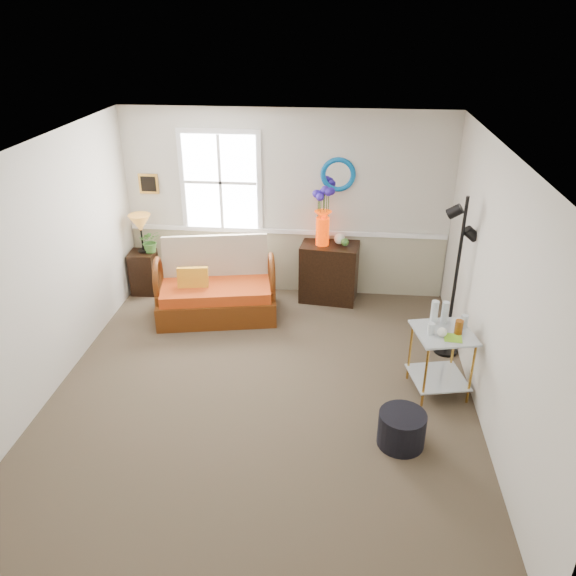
# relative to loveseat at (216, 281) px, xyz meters

# --- Properties ---
(floor) EXTENTS (4.50, 5.00, 0.01)m
(floor) POSITION_rel_loveseat_xyz_m (0.85, -1.62, -0.50)
(floor) COLOR brown
(floor) RESTS_ON ground
(ceiling) EXTENTS (4.50, 5.00, 0.01)m
(ceiling) POSITION_rel_loveseat_xyz_m (0.85, -1.62, 2.10)
(ceiling) COLOR white
(ceiling) RESTS_ON walls
(walls) EXTENTS (4.51, 5.01, 2.60)m
(walls) POSITION_rel_loveseat_xyz_m (0.85, -1.62, 0.80)
(walls) COLOR beige
(walls) RESTS_ON floor
(wainscot) EXTENTS (4.46, 0.02, 0.90)m
(wainscot) POSITION_rel_loveseat_xyz_m (0.85, 0.86, -0.05)
(wainscot) COLOR tan
(wainscot) RESTS_ON walls
(chair_rail) EXTENTS (4.46, 0.04, 0.06)m
(chair_rail) POSITION_rel_loveseat_xyz_m (0.85, 0.85, 0.42)
(chair_rail) COLOR white
(chair_rail) RESTS_ON walls
(window) EXTENTS (1.14, 0.06, 1.44)m
(window) POSITION_rel_loveseat_xyz_m (-0.05, 0.85, 1.10)
(window) COLOR white
(window) RESTS_ON walls
(picture) EXTENTS (0.28, 0.03, 0.28)m
(picture) POSITION_rel_loveseat_xyz_m (-1.07, 0.86, 1.05)
(picture) COLOR #C38B36
(picture) RESTS_ON walls
(mirror) EXTENTS (0.47, 0.07, 0.47)m
(mirror) POSITION_rel_loveseat_xyz_m (1.55, 0.86, 1.25)
(mirror) COLOR #0079B0
(mirror) RESTS_ON walls
(loveseat) EXTENTS (1.68, 1.15, 1.01)m
(loveseat) POSITION_rel_loveseat_xyz_m (0.00, 0.00, 0.00)
(loveseat) COLOR #643107
(loveseat) RESTS_ON floor
(throw_pillow) EXTENTS (0.41, 0.16, 0.40)m
(throw_pillow) POSITION_rel_loveseat_xyz_m (-0.28, -0.11, 0.02)
(throw_pillow) COLOR orange
(throw_pillow) RESTS_ON loveseat
(lamp_stand) EXTENTS (0.37, 0.37, 0.62)m
(lamp_stand) POSITION_rel_loveseat_xyz_m (-1.20, 0.59, -0.19)
(lamp_stand) COLOR black
(lamp_stand) RESTS_ON floor
(table_lamp) EXTENTS (0.33, 0.33, 0.56)m
(table_lamp) POSITION_rel_loveseat_xyz_m (-1.17, 0.59, 0.40)
(table_lamp) COLOR #C5802F
(table_lamp) RESTS_ON lamp_stand
(potted_plant) EXTENTS (0.40, 0.42, 0.26)m
(potted_plant) POSITION_rel_loveseat_xyz_m (-1.06, 0.61, 0.25)
(potted_plant) COLOR #437D33
(potted_plant) RESTS_ON lamp_stand
(cabinet) EXTENTS (0.83, 0.59, 0.83)m
(cabinet) POSITION_rel_loveseat_xyz_m (1.48, 0.64, -0.09)
(cabinet) COLOR black
(cabinet) RESTS_ON floor
(flower_vase) EXTENTS (0.29, 0.29, 0.80)m
(flower_vase) POSITION_rel_loveseat_xyz_m (1.37, 0.62, 0.73)
(flower_vase) COLOR #E42F00
(flower_vase) RESTS_ON cabinet
(side_table) EXTENTS (0.69, 0.69, 0.74)m
(side_table) POSITION_rel_loveseat_xyz_m (2.73, -1.42, -0.13)
(side_table) COLOR #C38A2F
(side_table) RESTS_ON floor
(tabletop_items) EXTENTS (0.48, 0.48, 0.27)m
(tabletop_items) POSITION_rel_loveseat_xyz_m (2.76, -1.38, 0.37)
(tabletop_items) COLOR silver
(tabletop_items) RESTS_ON side_table
(floor_lamp) EXTENTS (0.35, 0.35, 1.95)m
(floor_lamp) POSITION_rel_loveseat_xyz_m (2.94, -0.62, 0.47)
(floor_lamp) COLOR black
(floor_lamp) RESTS_ON floor
(ottoman) EXTENTS (0.58, 0.58, 0.35)m
(ottoman) POSITION_rel_loveseat_xyz_m (2.27, -2.31, -0.33)
(ottoman) COLOR black
(ottoman) RESTS_ON floor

